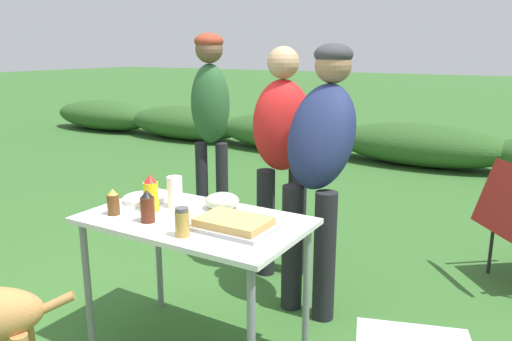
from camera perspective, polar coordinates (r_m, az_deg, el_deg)
name	(u,v)px	position (r m, az deg, el deg)	size (l,w,h in m)	color
shrub_hedge	(421,145)	(7.08, 18.36, 2.81)	(14.40, 0.90, 0.57)	#2D5623
folding_table	(195,233)	(2.50, -7.03, -7.09)	(1.10, 0.64, 0.74)	silver
food_tray	(234,224)	(2.31, -2.56, -6.13)	(0.36, 0.26, 0.06)	#9E9EA3
plate_stack	(144,199)	(2.78, -12.63, -3.19)	(0.22, 0.22, 0.03)	white
mixing_bowl	(222,201)	(2.60, -3.90, -3.48)	(0.18, 0.18, 0.08)	#ADBC99
paper_cup_stack	(175,192)	(2.64, -9.26, -2.44)	(0.08, 0.08, 0.16)	white
bbq_sauce_bottle	(147,207)	(2.44, -12.31, -4.09)	(0.07, 0.07, 0.16)	#562314
beer_bottle	(113,202)	(2.59, -16.00, -3.52)	(0.06, 0.06, 0.13)	brown
mustard_bottle	(151,194)	(2.60, -11.93, -2.60)	(0.08, 0.08, 0.19)	yellow
spice_jar	(182,222)	(2.23, -8.43, -5.87)	(0.07, 0.07, 0.13)	#B2893D
standing_person_in_dark_puffer	(320,152)	(2.90, 7.32, 2.15)	(0.44, 0.54, 1.58)	black
standing_person_with_beanie	(282,144)	(3.33, 3.02, 3.04)	(0.48, 0.45, 1.57)	black
standing_person_in_red_jacket	(210,110)	(4.09, -5.24, 6.92)	(0.38, 0.32, 1.67)	black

